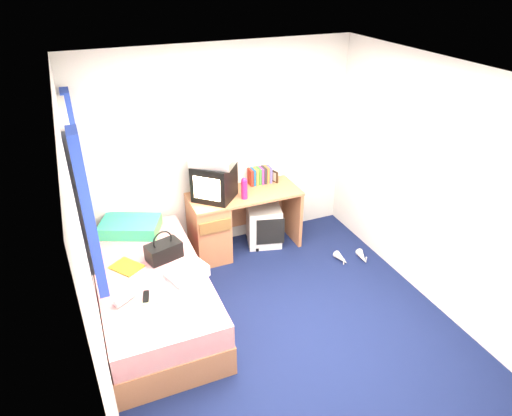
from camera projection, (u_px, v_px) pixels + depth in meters
name	position (u px, v px, depth m)	size (l,w,h in m)	color
ground	(281.00, 326.00, 4.44)	(3.40, 3.40, 0.00)	#0C1438
room_shell	(286.00, 193.00, 3.74)	(3.40, 3.40, 3.40)	white
bed	(153.00, 295.00, 4.44)	(1.01, 2.00, 0.54)	#B5734B
pillow	(130.00, 227.00, 4.91)	(0.61, 0.39, 0.13)	teal
desk	(222.00, 223.00, 5.37)	(1.30, 0.55, 0.75)	#B5734B
storage_cube	(264.00, 225.00, 5.63)	(0.40, 0.40, 0.50)	silver
crt_tv	(214.00, 182.00, 5.08)	(0.57, 0.56, 0.41)	black
vcr	(213.00, 161.00, 4.97)	(0.47, 0.33, 0.09)	silver
book_row	(260.00, 176.00, 5.48)	(0.27, 0.13, 0.20)	maroon
picture_frame	(274.00, 176.00, 5.53)	(0.02, 0.12, 0.14)	black
pink_water_bottle	(244.00, 189.00, 5.12)	(0.07, 0.07, 0.23)	#C31B5E
aerosol_can	(231.00, 185.00, 5.29)	(0.04, 0.04, 0.16)	silver
handbag	(164.00, 250.00, 4.47)	(0.37, 0.27, 0.31)	black
towel	(187.00, 271.00, 4.23)	(0.33, 0.28, 0.11)	white
magazine	(127.00, 267.00, 4.37)	(0.21, 0.28, 0.01)	#F8F91B
water_bottle	(125.00, 299.00, 3.92)	(0.07, 0.07, 0.20)	silver
colour_swatch_fan	(154.00, 302.00, 3.93)	(0.22, 0.06, 0.01)	yellow
remote_control	(146.00, 297.00, 3.98)	(0.05, 0.16, 0.02)	black
window_assembly	(81.00, 184.00, 3.97)	(0.11, 1.42, 1.40)	silver
white_heels	(352.00, 258.00, 5.38)	(0.37, 0.30, 0.09)	silver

